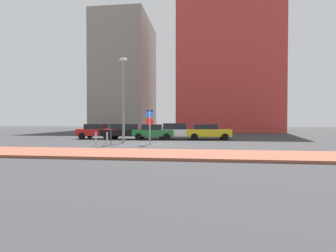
# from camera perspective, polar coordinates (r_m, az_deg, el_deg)

# --- Properties ---
(ground_plane) EXTENTS (120.00, 120.00, 0.00)m
(ground_plane) POSITION_cam_1_polar(r_m,az_deg,el_deg) (19.58, -3.44, -4.15)
(ground_plane) COLOR #38383A
(sidewalk_brick) EXTENTS (40.00, 3.71, 0.14)m
(sidewalk_brick) POSITION_cam_1_polar(r_m,az_deg,el_deg) (13.70, -8.15, -6.16)
(sidewalk_brick) COLOR #93513D
(sidewalk_brick) RESTS_ON ground
(parked_car_red) EXTENTS (4.35, 2.12, 1.50)m
(parked_car_red) POSITION_cam_1_polar(r_m,az_deg,el_deg) (26.60, -15.35, -1.12)
(parked_car_red) COLOR red
(parked_car_red) RESTS_ON ground
(parked_car_black) EXTENTS (4.64, 2.09, 1.51)m
(parked_car_black) POSITION_cam_1_polar(r_m,az_deg,el_deg) (25.60, -9.72, -1.16)
(parked_car_black) COLOR black
(parked_car_black) RESTS_ON ground
(parked_car_green) EXTENTS (4.07, 2.17, 1.47)m
(parked_car_green) POSITION_cam_1_polar(r_m,az_deg,el_deg) (24.92, -3.36, -1.27)
(parked_car_green) COLOR #237238
(parked_car_green) RESTS_ON ground
(parked_car_white) EXTENTS (4.57, 2.17, 1.58)m
(parked_car_white) POSITION_cam_1_polar(r_m,az_deg,el_deg) (24.91, 2.19, -1.15)
(parked_car_white) COLOR white
(parked_car_white) RESTS_ON ground
(parked_car_yellow) EXTENTS (4.28, 2.16, 1.47)m
(parked_car_yellow) POSITION_cam_1_polar(r_m,az_deg,el_deg) (24.86, 8.95, -1.23)
(parked_car_yellow) COLOR gold
(parked_car_yellow) RESTS_ON ground
(parking_sign_post) EXTENTS (0.60, 0.14, 2.69)m
(parking_sign_post) POSITION_cam_1_polar(r_m,az_deg,el_deg) (19.50, -4.10, 0.80)
(parking_sign_post) COLOR gray
(parking_sign_post) RESTS_ON ground
(parking_meter) EXTENTS (0.18, 0.14, 1.47)m
(parking_meter) POSITION_cam_1_polar(r_m,az_deg,el_deg) (19.84, -12.73, -1.36)
(parking_meter) COLOR #4C4C51
(parking_meter) RESTS_ON ground
(street_lamp) EXTENTS (0.70, 0.36, 6.95)m
(street_lamp) POSITION_cam_1_polar(r_m,az_deg,el_deg) (21.19, -9.97, 7.32)
(street_lamp) COLOR gray
(street_lamp) RESTS_ON ground
(traffic_bollard_near) EXTENTS (0.12, 0.12, 0.92)m
(traffic_bollard_near) POSITION_cam_1_polar(r_m,az_deg,el_deg) (22.33, -10.09, -2.33)
(traffic_bollard_near) COLOR #B7B7BC
(traffic_bollard_near) RESTS_ON ground
(traffic_bollard_mid) EXTENTS (0.12, 0.12, 1.01)m
(traffic_bollard_mid) POSITION_cam_1_polar(r_m,az_deg,el_deg) (19.13, -15.90, -2.80)
(traffic_bollard_mid) COLOR #B7B7BC
(traffic_bollard_mid) RESTS_ON ground
(traffic_bollard_far) EXTENTS (0.15, 0.15, 0.88)m
(traffic_bollard_far) POSITION_cam_1_polar(r_m,az_deg,el_deg) (21.29, -13.52, -2.56)
(traffic_bollard_far) COLOR #B7B7BC
(traffic_bollard_far) RESTS_ON ground
(building_colorful_midrise) EXTENTS (16.49, 13.30, 23.35)m
(building_colorful_midrise) POSITION_cam_1_polar(r_m,az_deg,el_deg) (47.05, 12.85, 13.23)
(building_colorful_midrise) COLOR #BF3833
(building_colorful_midrise) RESTS_ON ground
(building_under_construction) EXTENTS (10.17, 15.27, 22.54)m
(building_under_construction) POSITION_cam_1_polar(r_m,az_deg,el_deg) (54.77, -9.44, 11.08)
(building_under_construction) COLOR gray
(building_under_construction) RESTS_ON ground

